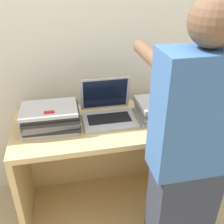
{
  "coord_description": "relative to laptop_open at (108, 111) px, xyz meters",
  "views": [
    {
      "loc": [
        -0.28,
        -1.17,
        1.66
      ],
      "look_at": [
        0.0,
        0.2,
        0.88
      ],
      "focal_mm": 42.0,
      "sensor_mm": 36.0,
      "label": 1
    }
  ],
  "objects": [
    {
      "name": "laptop_stack_left",
      "position": [
        -0.37,
        -0.04,
        0.02
      ],
      "size": [
        0.37,
        0.26,
        0.14
      ],
      "color": "#B7B7BC",
      "rests_on": "cart"
    },
    {
      "name": "laptop_open",
      "position": [
        0.0,
        0.0,
        0.0
      ],
      "size": [
        0.34,
        0.29,
        0.26
      ],
      "color": "#B7B7BC",
      "rests_on": "cart"
    },
    {
      "name": "wall_back",
      "position": [
        0.0,
        0.34,
        0.39
      ],
      "size": [
        8.0,
        0.05,
        2.4
      ],
      "color": "silver",
      "rests_on": "ground_plane"
    },
    {
      "name": "cart",
      "position": [
        0.0,
        0.02,
        -0.43
      ],
      "size": [
        1.25,
        0.57,
        0.76
      ],
      "color": "tan",
      "rests_on": "ground_plane"
    },
    {
      "name": "laptop_stack_right",
      "position": [
        0.37,
        -0.05,
        0.01
      ],
      "size": [
        0.37,
        0.27,
        0.12
      ],
      "color": "#B7B7BC",
      "rests_on": "cart"
    },
    {
      "name": "inventory_tag",
      "position": [
        -0.37,
        -0.11,
        0.1
      ],
      "size": [
        0.06,
        0.02,
        0.01
      ],
      "color": "red",
      "rests_on": "laptop_stack_left"
    },
    {
      "name": "person",
      "position": [
        0.31,
        -0.56,
        -0.02
      ],
      "size": [
        0.4,
        0.52,
        1.58
      ],
      "color": "#2D3342",
      "rests_on": "ground_plane"
    }
  ]
}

